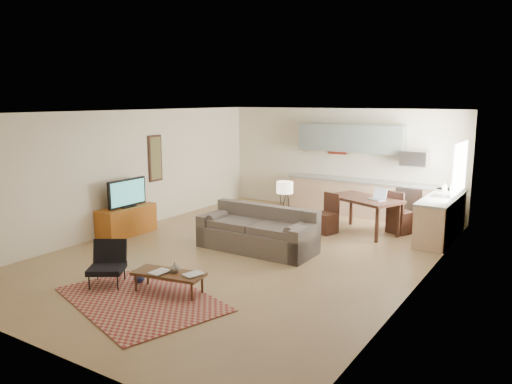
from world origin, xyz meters
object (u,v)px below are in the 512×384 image
Objects in this scene: tv_credenza at (127,221)px; console_table at (284,224)px; dining_table at (363,215)px; sofa at (257,229)px; coffee_table at (169,283)px; armchair at (107,264)px.

console_table reaches higher than tv_credenza.
tv_credenza is 3.47m from console_table.
dining_table is at bearing 33.74° from tv_credenza.
console_table is at bearing 82.67° from sofa.
sofa is 1.80× the size of tv_credenza.
sofa is 2.16× the size of coffee_table.
dining_table reaches higher than tv_credenza.
sofa reaches higher than coffee_table.
console_table is (1.12, 3.79, 0.00)m from armchair.
dining_table is (1.31, 2.35, -0.02)m from sofa.
sofa is 2.69m from dining_table.
tv_credenza is 5.22m from dining_table.
sofa is at bearing -97.07° from dining_table.
armchair is 0.99× the size of console_table.
sofa is 3.43× the size of armchair.
armchair is at bearing -175.22° from coffee_table.
coffee_table is 5.12m from dining_table.
coffee_table is 3.71m from tv_credenza.
sofa is 3.09m from tv_credenza.
armchair is at bearing -91.73° from dining_table.
armchair is 5.73m from dining_table.
coffee_table is at bearing -18.08° from armchair.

